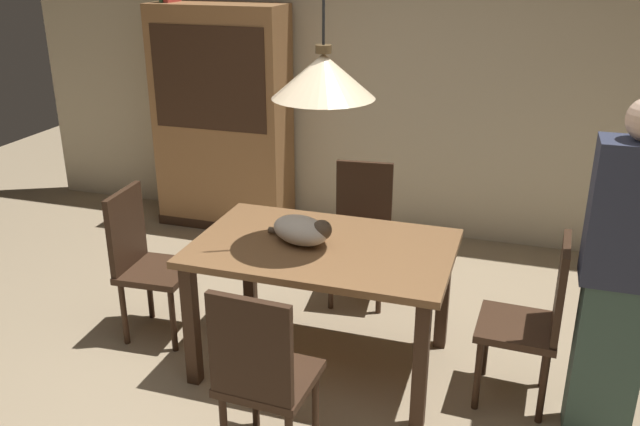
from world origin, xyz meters
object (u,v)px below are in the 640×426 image
Objects in this scene: chair_right_side at (535,316)px; hutch_bookcase at (223,123)px; pendant_lamp at (323,75)px; person_standing at (620,279)px; chair_far_back at (361,226)px; dining_table at (323,262)px; chair_near_front at (262,372)px; cat_sleeping at (302,230)px; chair_left_side at (144,258)px.

chair_right_side is 3.17m from hutch_bookcase.
person_standing is at bearing -6.19° from pendant_lamp.
chair_far_back is 1.00× the size of chair_right_side.
person_standing is (0.34, -0.16, 0.34)m from chair_right_side.
hutch_bookcase reaches higher than dining_table.
person_standing is at bearing -24.87° from chair_right_side.
dining_table is 1.14m from chair_right_side.
chair_near_front is at bearing -90.26° from dining_table.
hutch_bookcase is (-1.34, 1.82, 0.06)m from cat_sleeping.
chair_far_back is 1.76m from chair_near_front.
cat_sleeping is 2.26m from hutch_bookcase.
chair_far_back and chair_left_side have the same top height.
chair_left_side is at bearing -179.76° from pendant_lamp.
pendant_lamp reaches higher than cat_sleeping.
hutch_bookcase reaches higher than chair_left_side.
hutch_bookcase is (-0.32, 1.81, 0.38)m from chair_left_side.
person_standing reaches higher than chair_left_side.
chair_near_front is at bearing -82.77° from cat_sleeping.
dining_table is 0.21m from cat_sleeping.
chair_far_back and chair_near_front have the same top height.
person_standing is (1.46, -0.16, -0.81)m from pendant_lamp.
hutch_bookcase is at bearing 128.75° from dining_table.
chair_near_front is 1.43m from chair_right_side.
hutch_bookcase is at bearing 128.75° from pendant_lamp.
pendant_lamp is at bearing 6.99° from cat_sleeping.
chair_near_front is 0.93m from cat_sleeping.
chair_left_side is 0.50× the size of hutch_bookcase.
chair_near_front reaches higher than dining_table.
chair_near_front is at bearing -89.87° from chair_far_back.
chair_near_front is at bearing -153.89° from person_standing.
cat_sleeping is at bearing -173.01° from pendant_lamp.
person_standing is (2.59, -0.15, 0.34)m from chair_left_side.
pendant_lamp reaches higher than chair_far_back.
chair_far_back is 1.83m from person_standing.
chair_left_side reaches higher than dining_table.
chair_near_front is 1.00× the size of chair_right_side.
chair_right_side is at bearing 155.13° from person_standing.
chair_near_front is at bearing -61.70° from hutch_bookcase.
chair_near_front and chair_right_side have the same top height.
pendant_lamp is 0.70× the size of hutch_bookcase.
person_standing reaches higher than chair_near_front.
dining_table is at bearing -89.49° from chair_far_back.
chair_left_side is (-2.26, -0.00, 0.00)m from chair_right_side.
cat_sleeping is 1.58m from person_standing.
pendant_lamp reaches higher than hutch_bookcase.
chair_right_side is 2.28× the size of cat_sleeping.
chair_left_side is at bearing -179.96° from chair_right_side.
cat_sleeping is at bearing 174.75° from person_standing.
chair_far_back is 1.76m from hutch_bookcase.
pendant_lamp reaches higher than chair_right_side.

